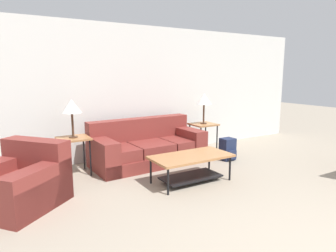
{
  "coord_description": "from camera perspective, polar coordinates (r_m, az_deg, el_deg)",
  "views": [
    {
      "loc": [
        -2.52,
        -0.91,
        1.67
      ],
      "look_at": [
        -0.01,
        3.32,
        0.8
      ],
      "focal_mm": 32.0,
      "sensor_mm": 36.0,
      "label": 1
    }
  ],
  "objects": [
    {
      "name": "table_lamp_left",
      "position": [
        5.06,
        -17.89,
        3.46
      ],
      "size": [
        0.31,
        0.31,
        0.63
      ],
      "color": "#472D1E",
      "rests_on": "side_table_left"
    },
    {
      "name": "table_lamp_right",
      "position": [
        6.22,
        6.87,
        5.02
      ],
      "size": [
        0.31,
        0.31,
        0.63
      ],
      "color": "#472D1E",
      "rests_on": "side_table_right"
    },
    {
      "name": "armchair",
      "position": [
        4.29,
        -26.4,
        -9.93
      ],
      "size": [
        1.36,
        1.35,
        0.8
      ],
      "color": "maroon",
      "rests_on": "ground_plane"
    },
    {
      "name": "side_table_left",
      "position": [
        5.16,
        -17.54,
        -2.91
      ],
      "size": [
        0.5,
        0.47,
        0.63
      ],
      "color": "#A87042",
      "rests_on": "ground_plane"
    },
    {
      "name": "wall_back",
      "position": [
        6.09,
        -6.23,
        6.49
      ],
      "size": [
        8.77,
        0.06,
        2.6
      ],
      "color": "silver",
      "rests_on": "ground_plane"
    },
    {
      "name": "backpack",
      "position": [
        5.95,
        11.3,
        -4.39
      ],
      "size": [
        0.26,
        0.3,
        0.43
      ],
      "color": "#1E2847",
      "rests_on": "ground_plane"
    },
    {
      "name": "side_table_right",
      "position": [
        6.3,
        6.76,
        -0.21
      ],
      "size": [
        0.5,
        0.47,
        0.63
      ],
      "color": "#A87042",
      "rests_on": "ground_plane"
    },
    {
      "name": "coffee_table",
      "position": [
        4.66,
        4.4,
        -6.89
      ],
      "size": [
        1.25,
        0.64,
        0.43
      ],
      "color": "#A87042",
      "rests_on": "ground_plane"
    },
    {
      "name": "couch",
      "position": [
        5.62,
        -3.96,
        -4.17
      ],
      "size": [
        2.11,
        1.03,
        0.82
      ],
      "color": "maroon",
      "rests_on": "ground_plane"
    }
  ]
}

